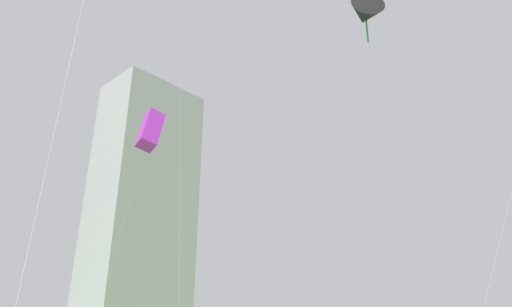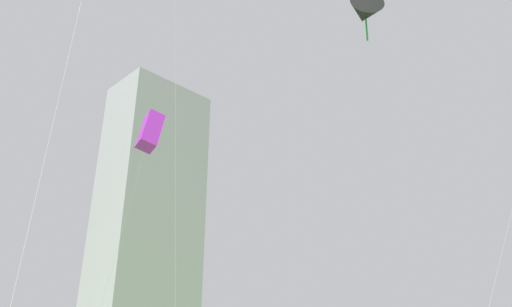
{
  "view_description": "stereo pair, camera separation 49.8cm",
  "coord_description": "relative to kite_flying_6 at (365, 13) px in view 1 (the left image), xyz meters",
  "views": [
    {
      "loc": [
        -13.08,
        -7.46,
        1.8
      ],
      "look_at": [
        0.45,
        13.4,
        12.49
      ],
      "focal_mm": 32.82,
      "sensor_mm": 36.0,
      "label": 1
    },
    {
      "loc": [
        -12.66,
        -7.73,
        1.8
      ],
      "look_at": [
        0.45,
        13.4,
        12.49
      ],
      "focal_mm": 32.82,
      "sensor_mm": 36.0,
      "label": 2
    }
  ],
  "objects": [
    {
      "name": "distant_highrise_1",
      "position": [
        21.17,
        98.8,
        14.96
      ],
      "size": [
        27.33,
        21.7,
        70.56
      ],
      "primitive_type": "cube",
      "rotation": [
        0.0,
        0.0,
        0.24
      ],
      "color": "#A8A8AD",
      "rests_on": "ground"
    },
    {
      "name": "kite_flying_6",
      "position": [
        0.0,
        0.0,
        0.0
      ],
      "size": [
        8.32,
        6.22,
        21.46
      ],
      "color": "silver",
      "rests_on": "ground"
    },
    {
      "name": "kite_flying_7",
      "position": [
        -9.73,
        7.58,
        -7.18
      ],
      "size": [
        1.46,
        11.68,
        14.45
      ],
      "color": "silver",
      "rests_on": "ground"
    }
  ]
}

